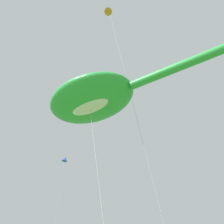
% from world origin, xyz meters
% --- Properties ---
extents(big_show_kite, '(9.49, 9.32, 14.79)m').
position_xyz_m(big_show_kite, '(-2.91, 11.39, 14.05)').
color(big_show_kite, green).
rests_on(big_show_kite, ground).
extents(small_kite_tiny_distant, '(0.96, 1.87, 21.20)m').
position_xyz_m(small_kite_tiny_distant, '(-2.83, 28.62, 20.63)').
color(small_kite_tiny_distant, blue).
rests_on(small_kite_tiny_distant, ground).
extents(small_kite_delta_white, '(4.10, 1.11, 25.59)m').
position_xyz_m(small_kite_delta_white, '(-2.09, 11.02, 24.89)').
color(small_kite_delta_white, orange).
rests_on(small_kite_delta_white, ground).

